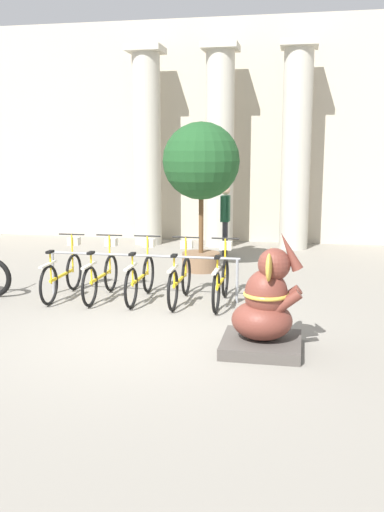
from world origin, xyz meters
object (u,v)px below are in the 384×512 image
bicycle_4 (221,280)px  elephant_statue (265,311)px  bicycle_3 (180,278)px  bicycle_2 (141,276)px  potted_tree (201,167)px  bicycle_1 (102,275)px  person_pedestrian (225,214)px  bicycle_0 (63,274)px

bicycle_4 → elephant_statue: bearing=-68.0°
bicycle_3 → bicycle_4: 0.70m
bicycle_2 → potted_tree: size_ratio=0.56×
potted_tree → bicycle_2: bearing=-103.0°
bicycle_1 → bicycle_4: same height
bicycle_4 → person_pedestrian: 4.52m
elephant_statue → person_pedestrian: person_pedestrian is taller
bicycle_1 → potted_tree: bearing=63.5°
potted_tree → person_pedestrian: bearing=82.1°
bicycle_1 → elephant_statue: (2.95, -2.13, 0.12)m
bicycle_0 → bicycle_4: 2.78m
bicycle_2 → person_pedestrian: bearing=79.1°
bicycle_3 → bicycle_4: (0.70, -0.00, 0.00)m
bicycle_3 → person_pedestrian: 4.49m
potted_tree → bicycle_4: bearing=-72.7°
bicycle_1 → bicycle_4: 2.09m
bicycle_0 → elephant_statue: size_ratio=1.11×
bicycle_1 → potted_tree: (1.29, 2.58, 1.78)m
bicycle_1 → person_pedestrian: 4.76m
bicycle_0 → bicycle_4: (2.78, 0.05, 0.00)m
person_pedestrian → bicycle_0: bearing=-116.5°
bicycle_0 → bicycle_2: bearing=2.7°
bicycle_2 → bicycle_0: bearing=-177.3°
bicycle_2 → potted_tree: bearing=77.0°
elephant_statue → potted_tree: potted_tree is taller
bicycle_1 → potted_tree: 3.39m
bicycle_0 → bicycle_1: size_ratio=1.00×
bicycle_2 → bicycle_4: size_ratio=1.00×
bicycle_1 → bicycle_4: size_ratio=1.00×
bicycle_0 → bicycle_2: (1.39, 0.07, 0.00)m
bicycle_3 → bicycle_0: bearing=-178.6°
potted_tree → bicycle_0: bearing=-127.1°
bicycle_0 → bicycle_2: 1.39m
bicycle_0 → bicycle_2: same height
bicycle_2 → elephant_statue: (2.25, -2.15, 0.12)m
bicycle_4 → elephant_statue: 2.31m
bicycle_2 → person_pedestrian: size_ratio=1.02×
bicycle_4 → person_pedestrian: person_pedestrian is taller
bicycle_0 → bicycle_1: 0.70m
bicycle_1 → bicycle_0: bearing=-176.8°
bicycle_0 → bicycle_3: size_ratio=1.00×
bicycle_1 → bicycle_3: size_ratio=1.00×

